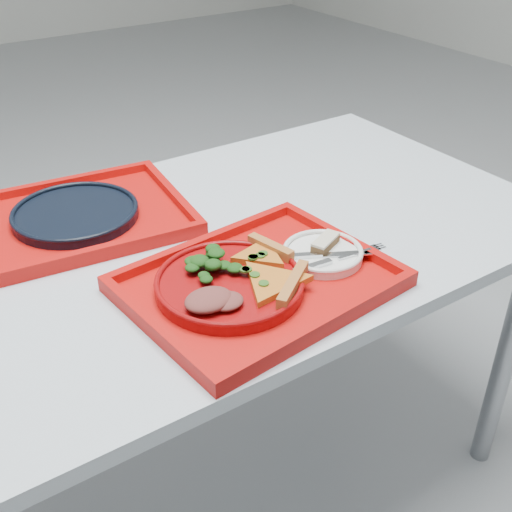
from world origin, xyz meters
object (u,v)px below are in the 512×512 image
Objects in this scene: tray_main at (259,285)px; navy_plate at (76,215)px; tray_far at (77,221)px; dinner_plate at (230,285)px; dessert_bar at (325,242)px.

tray_main is 0.45m from navy_plate.
dinner_plate is at bearing -65.63° from tray_far.
tray_main is 1.73× the size of navy_plate.
dinner_plate reaches higher than navy_plate.
navy_plate is 3.50× the size of dessert_bar.
navy_plate is at bearing 0.00° from tray_far.
navy_plate is at bearing 108.57° from tray_main.
navy_plate reaches higher than tray_far.
dessert_bar is (0.16, 0.01, 0.03)m from tray_main.
tray_far is (-0.19, 0.41, 0.00)m from tray_main.
tray_main is at bearing -59.36° from tray_far.
tray_far is 1.73× the size of navy_plate.
tray_far is 6.06× the size of dessert_bar.
dinner_plate is 3.50× the size of dessert_bar.
dinner_plate is 0.42m from navy_plate.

